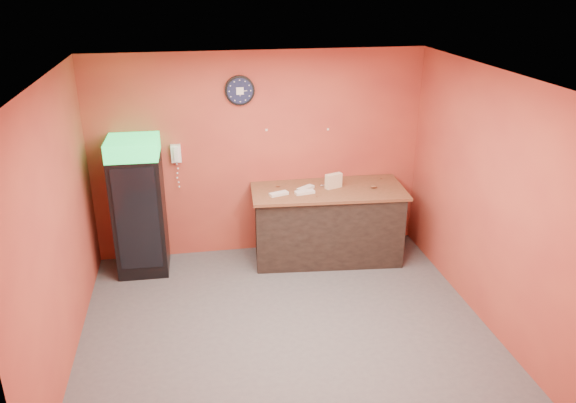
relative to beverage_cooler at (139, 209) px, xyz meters
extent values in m
plane|color=#47474C|center=(1.62, -1.61, -0.89)|extent=(4.50, 4.50, 0.00)
cube|color=#BB4C34|center=(1.62, 0.39, 0.51)|extent=(4.50, 0.02, 2.80)
cube|color=#BB4C34|center=(-0.63, -1.61, 0.51)|extent=(0.02, 4.00, 2.80)
cube|color=#BB4C34|center=(3.87, -1.61, 0.51)|extent=(0.02, 4.00, 2.80)
cube|color=white|center=(1.62, -1.61, 1.91)|extent=(4.50, 4.00, 0.02)
cube|color=black|center=(0.00, 0.04, -0.09)|extent=(0.65, 0.65, 1.59)
cube|color=green|center=(0.00, 0.04, 0.81)|extent=(0.65, 0.65, 0.23)
cube|color=black|center=(0.01, -0.28, -0.02)|extent=(0.53, 0.03, 1.36)
cube|color=black|center=(2.49, -0.04, -0.40)|extent=(2.03, 1.05, 0.98)
cylinder|color=black|center=(1.38, 0.37, 1.41)|extent=(0.39, 0.05, 0.39)
cylinder|color=#0F1433|center=(1.38, 0.34, 1.41)|extent=(0.33, 0.01, 0.33)
cube|color=white|center=(1.38, 0.33, 1.41)|extent=(0.09, 0.00, 0.09)
cube|color=white|center=(0.51, 0.35, 0.61)|extent=(0.13, 0.08, 0.24)
cube|color=white|center=(0.51, 0.30, 0.61)|extent=(0.05, 0.04, 0.19)
cube|color=brown|center=(2.49, -0.04, 0.11)|extent=(2.11, 1.10, 0.04)
cube|color=beige|center=(2.56, -0.03, 0.16)|extent=(0.25, 0.16, 0.05)
cube|color=beige|center=(2.56, -0.03, 0.21)|extent=(0.25, 0.16, 0.05)
cube|color=beige|center=(2.56, -0.03, 0.26)|extent=(0.25, 0.16, 0.05)
cube|color=beige|center=(2.56, -0.03, 0.31)|extent=(0.25, 0.16, 0.05)
cube|color=silver|center=(1.80, -0.17, 0.15)|extent=(0.27, 0.17, 0.04)
cube|color=silver|center=(2.14, -0.17, 0.15)|extent=(0.27, 0.15, 0.04)
cube|color=silver|center=(2.18, -0.03, 0.15)|extent=(0.26, 0.23, 0.04)
cylinder|color=silver|center=(2.57, 0.05, 0.17)|extent=(0.07, 0.07, 0.07)
camera|label=1|loc=(0.72, -6.88, 2.82)|focal=35.00mm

